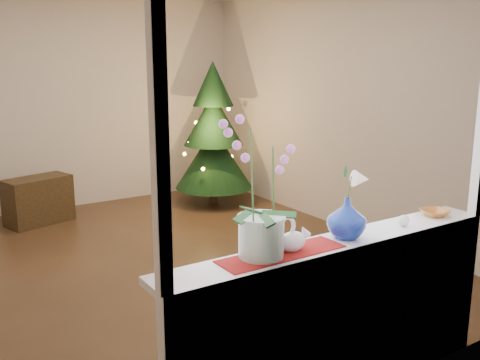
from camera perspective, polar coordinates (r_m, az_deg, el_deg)
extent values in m
plane|color=#352415|center=(5.16, -8.58, -8.81)|extent=(5.00, 5.00, 0.00)
cube|color=beige|center=(7.19, -17.38, 7.90)|extent=(4.50, 0.10, 2.70)
cube|color=beige|center=(2.77, 12.56, 1.34)|extent=(4.50, 0.10, 2.70)
cube|color=beige|center=(6.10, 10.70, 7.50)|extent=(0.10, 5.00, 2.70)
cube|color=white|center=(3.10, 11.18, -15.23)|extent=(2.20, 0.08, 0.88)
cube|color=white|center=(2.98, 10.35, -6.75)|extent=(2.20, 0.26, 0.04)
cube|color=maroon|center=(2.74, 4.51, -7.84)|extent=(0.70, 0.20, 0.01)
imported|color=navy|center=(2.99, 11.33, -3.69)|extent=(0.27, 0.27, 0.26)
sphere|color=silver|center=(3.31, 17.07, -4.16)|extent=(0.07, 0.07, 0.07)
imported|color=#AA6326|center=(3.58, 20.04, -3.35)|extent=(0.18, 0.18, 0.04)
cube|color=black|center=(6.68, -20.70, -2.04)|extent=(0.81, 0.56, 0.55)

